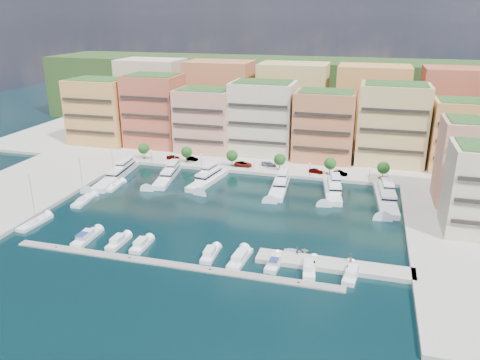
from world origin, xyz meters
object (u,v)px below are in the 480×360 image
Objects in this scene: yacht_1 at (168,175)px; tender_0 at (293,251)px; lamppost_2 at (254,162)px; cruiser_2 at (118,242)px; cruiser_7 at (275,263)px; sailboat_2 at (114,186)px; tree_4 at (330,164)px; sailboat_1 at (83,201)px; cruiser_1 at (86,238)px; cruiser_5 at (210,255)px; car_1 at (192,159)px; tree_2 at (232,156)px; yacht_4 at (280,186)px; cruiser_9 at (352,274)px; yacht_5 at (333,189)px; car_2 at (243,164)px; tree_3 at (280,160)px; yacht_0 at (118,173)px; lamppost_4 at (369,172)px; lamppost_3 at (310,167)px; person_1 at (350,258)px; tender_1 at (305,250)px; car_3 at (269,164)px; sailboat_0 at (35,223)px; yacht_6 at (386,197)px; car_0 at (173,157)px; tree_5 at (383,168)px; person_0 at (297,250)px; car_4 at (316,171)px; tree_0 at (144,149)px; cruiser_3 at (141,245)px; lamppost_1 at (201,158)px; tree_1 at (187,152)px; lamppost_0 at (151,154)px; cruiser_6 at (240,259)px; car_5 at (340,173)px; yacht_2 at (208,178)px; cruiser_8 at (309,268)px.

yacht_1 is 59.11m from tender_0.
lamppost_2 is 58.60m from cruiser_2.
sailboat_2 is at bearing 149.77° from cruiser_7.
tree_4 is 74.33m from sailboat_1.
cruiser_1 is 47.18m from tender_0.
car_1 is (-27.35, 60.80, 1.13)m from cruiser_5.
cruiser_2 is at bearing -99.42° from tree_2.
cruiser_9 is (22.85, -44.23, -0.54)m from yacht_4.
sailboat_2 is at bearing -168.69° from yacht_5.
car_2 is at bearing 39.31° from sailboat_2.
tree_3 reaches higher than yacht_0.
lamppost_3 is at bearing 180.00° from lamppost_4.
cruiser_9 is 0.64× the size of sailboat_2.
yacht_1 is 2.51× the size of cruiser_9.
cruiser_5 is 52.48m from sailboat_2.
tender_1 is at bearing -55.25° from person_1.
car_1 is at bearing 89.30° from car_3.
cruiser_2 is at bearing -171.59° from car_1.
tree_4 is 0.29× the size of yacht_5.
tree_2 is 0.43× the size of sailboat_0.
car_3 is (-19.70, 54.15, 1.27)m from tender_1.
yacht_6 is at bearing -25.19° from tree_3.
car_0 is at bearing 175.86° from lamppost_4.
tree_5 is 56.72m from person_0.
sailboat_0 reaches higher than cruiser_9.
tree_5 is 20.59m from car_4.
sailboat_2 is (2.25, 12.61, 0.00)m from sailboat_1.
tree_0 is 0.80× the size of cruiser_3.
tender_0 is (2.93, -49.22, -3.42)m from lamppost_3.
person_0 is at bearing -74.21° from yacht_4.
yacht_0 is 3.87× the size of cruiser_3.
lamppost_1 is 0.84× the size of car_3.
tender_1 is (35.35, 7.68, -0.10)m from cruiser_3.
person_1 is (73.79, -37.21, 0.76)m from yacht_0.
yacht_5 is 2.53× the size of cruiser_2.
sailboat_0 is 60.18m from car_1.
lamppost_1 is (-58.00, -2.30, -0.92)m from tree_5.
yacht_1 is at bearing 4.73° from person_0.
lamppost_4 is 55.93m from cruiser_9.
tender_0 is (32.87, 6.56, -0.14)m from cruiser_3.
car_2 is 8.55m from car_3.
tree_5 is at bearing 0.00° from tree_1.
lamppost_0 and lamppost_2 have the same top height.
car_5 reaches higher than cruiser_6.
cruiser_2 is 29.38m from sailboat_1.
yacht_2 is at bearing -104.78° from tree_2.
car_5 is (-13.50, 15.97, 0.51)m from yacht_6.
tree_2 is at bearing 12.95° from lamppost_1.
tree_3 is at bearing 2.99° from lamppost_0.
cruiser_8 is 2.07× the size of car_1.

